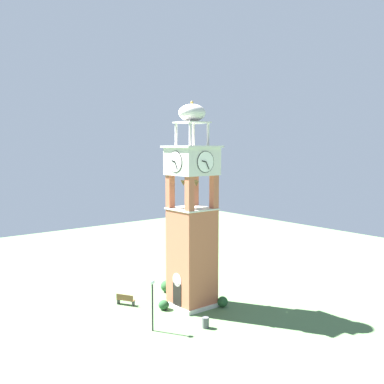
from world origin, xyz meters
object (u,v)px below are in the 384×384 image
(clock_tower, at_px, (192,226))
(lamp_post, at_px, (152,295))
(park_bench, at_px, (125,300))
(trash_bin, at_px, (206,323))

(clock_tower, distance_m, lamp_post, 7.25)
(lamp_post, bearing_deg, park_bench, 168.62)
(clock_tower, bearing_deg, park_bench, -130.37)
(clock_tower, distance_m, park_bench, 8.51)
(lamp_post, relative_size, trash_bin, 4.80)
(park_bench, xyz_separation_m, trash_bin, (7.93, 2.17, -0.08))
(clock_tower, height_order, lamp_post, clock_tower)
(clock_tower, bearing_deg, lamp_post, -68.02)
(clock_tower, xyz_separation_m, lamp_post, (2.22, -5.50, -4.17))
(park_bench, xyz_separation_m, lamp_post, (5.89, -1.19, 2.18))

